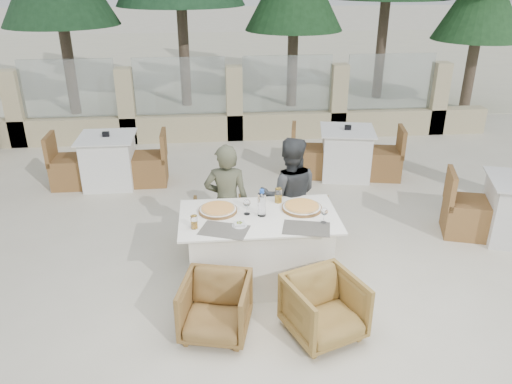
{
  "coord_description": "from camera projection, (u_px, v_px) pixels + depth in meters",
  "views": [
    {
      "loc": [
        -0.5,
        -4.47,
        3.07
      ],
      "look_at": [
        -0.03,
        0.28,
        0.9
      ],
      "focal_mm": 35.0,
      "sensor_mm": 36.0,
      "label": 1
    }
  ],
  "objects": [
    {
      "name": "ground",
      "position": [
        262.0,
        279.0,
        5.36
      ],
      "size": [
        80.0,
        80.0,
        0.0
      ],
      "primitive_type": "plane",
      "color": "beige",
      "rests_on": "ground"
    },
    {
      "name": "beer_glass_right",
      "position": [
        278.0,
        196.0,
        5.29
      ],
      "size": [
        0.09,
        0.09,
        0.16
      ],
      "primitive_type": "cylinder",
      "rotation": [
        0.0,
        0.0,
        -0.19
      ],
      "color": "yellow",
      "rests_on": "dining_table"
    },
    {
      "name": "water_bottle",
      "position": [
        262.0,
        203.0,
        4.98
      ],
      "size": [
        0.1,
        0.1,
        0.29
      ],
      "primitive_type": "cylinder",
      "rotation": [
        0.0,
        0.0,
        0.19
      ],
      "color": "silver",
      "rests_on": "dining_table"
    },
    {
      "name": "dining_table",
      "position": [
        259.0,
        249.0,
        5.19
      ],
      "size": [
        1.6,
        0.9,
        0.77
      ],
      "primitive_type": null,
      "color": "white",
      "rests_on": "ground"
    },
    {
      "name": "pizza_right",
      "position": [
        302.0,
        207.0,
        5.16
      ],
      "size": [
        0.5,
        0.5,
        0.05
      ],
      "primitive_type": "cylinder",
      "rotation": [
        0.0,
        0.0,
        -0.25
      ],
      "color": "orange",
      "rests_on": "dining_table"
    },
    {
      "name": "pine_far_right",
      "position": [
        481.0,
        7.0,
        10.82
      ],
      "size": [
        1.98,
        1.98,
        4.5
      ],
      "primitive_type": "cone",
      "color": "#245127",
      "rests_on": "ground"
    },
    {
      "name": "wine_glass_corner",
      "position": [
        324.0,
        215.0,
        4.85
      ],
      "size": [
        0.1,
        0.1,
        0.18
      ],
      "primitive_type": null,
      "rotation": [
        0.0,
        0.0,
        0.33
      ],
      "color": "silver",
      "rests_on": "dining_table"
    },
    {
      "name": "diner_left",
      "position": [
        227.0,
        203.0,
        5.51
      ],
      "size": [
        0.53,
        0.38,
        1.36
      ],
      "primitive_type": "imported",
      "rotation": [
        0.0,
        0.0,
        3.03
      ],
      "color": "#4A4C37",
      "rests_on": "ground"
    },
    {
      "name": "armchair_far_right",
      "position": [
        297.0,
        223.0,
        5.92
      ],
      "size": [
        0.83,
        0.84,
        0.59
      ],
      "primitive_type": "imported",
      "rotation": [
        0.0,
        0.0,
        2.73
      ],
      "color": "olive",
      "rests_on": "ground"
    },
    {
      "name": "bg_table_b",
      "position": [
        346.0,
        153.0,
        7.84
      ],
      "size": [
        1.77,
        1.11,
        0.77
      ],
      "primitive_type": null,
      "rotation": [
        0.0,
        0.0,
        -0.19
      ],
      "color": "white",
      "rests_on": "ground"
    },
    {
      "name": "placemat_near_left",
      "position": [
        224.0,
        230.0,
        4.76
      ],
      "size": [
        0.53,
        0.44,
        0.0
      ],
      "primitive_type": "cube",
      "rotation": [
        0.0,
        0.0,
        -0.35
      ],
      "color": "#605B52",
      "rests_on": "dining_table"
    },
    {
      "name": "beer_glass_left",
      "position": [
        194.0,
        222.0,
        4.77
      ],
      "size": [
        0.09,
        0.09,
        0.13
      ],
      "primitive_type": "cylinder",
      "rotation": [
        0.0,
        0.0,
        -0.4
      ],
      "color": "gold",
      "rests_on": "dining_table"
    },
    {
      "name": "sand_patch",
      "position": [
        220.0,
        59.0,
        18.05
      ],
      "size": [
        30.0,
        16.0,
        0.01
      ],
      "primitive_type": "cube",
      "color": "beige",
      "rests_on": "ground"
    },
    {
      "name": "armchair_near_left",
      "position": [
        216.0,
        307.0,
        4.47
      ],
      "size": [
        0.71,
        0.73,
        0.55
      ],
      "primitive_type": "imported",
      "rotation": [
        0.0,
        0.0,
        -0.24
      ],
      "color": "brown",
      "rests_on": "ground"
    },
    {
      "name": "armchair_near_right",
      "position": [
        324.0,
        308.0,
        4.45
      ],
      "size": [
        0.8,
        0.81,
        0.57
      ],
      "primitive_type": "imported",
      "rotation": [
        0.0,
        0.0,
        0.36
      ],
      "color": "olive",
      "rests_on": "ground"
    },
    {
      "name": "pizza_left",
      "position": [
        218.0,
        209.0,
        5.11
      ],
      "size": [
        0.52,
        0.52,
        0.05
      ],
      "primitive_type": "cylinder",
      "rotation": [
        0.0,
        0.0,
        0.42
      ],
      "color": "orange",
      "rests_on": "dining_table"
    },
    {
      "name": "olive_dish",
      "position": [
        239.0,
        224.0,
        4.83
      ],
      "size": [
        0.12,
        0.12,
        0.04
      ],
      "primitive_type": null,
      "rotation": [
        0.0,
        0.0,
        0.14
      ],
      "color": "silver",
      "rests_on": "dining_table"
    },
    {
      "name": "diner_right",
      "position": [
        289.0,
        196.0,
        5.64
      ],
      "size": [
        0.72,
        0.59,
        1.39
      ],
      "primitive_type": "imported",
      "rotation": [
        0.0,
        0.0,
        3.04
      ],
      "color": "#373A3C",
      "rests_on": "ground"
    },
    {
      "name": "armchair_far_left",
      "position": [
        219.0,
        224.0,
        5.93
      ],
      "size": [
        0.59,
        0.61,
        0.55
      ],
      "primitive_type": "imported",
      "rotation": [
        0.0,
        0.0,
        3.13
      ],
      "color": "olive",
      "rests_on": "ground"
    },
    {
      "name": "wine_glass_centre",
      "position": [
        247.0,
        206.0,
        5.03
      ],
      "size": [
        0.09,
        0.09,
        0.18
      ],
      "primitive_type": null,
      "rotation": [
        0.0,
        0.0,
        -0.14
      ],
      "color": "silver",
      "rests_on": "dining_table"
    },
    {
      "name": "bg_table_a",
      "position": [
        109.0,
        161.0,
        7.54
      ],
      "size": [
        1.64,
        0.82,
        0.77
      ],
      "primitive_type": null,
      "rotation": [
        0.0,
        0.0,
        -0.0
      ],
      "color": "white",
      "rests_on": "ground"
    },
    {
      "name": "perimeter_wall_far",
      "position": [
        234.0,
        98.0,
        9.38
      ],
      "size": [
        10.0,
        0.34,
        1.6
      ],
      "primitive_type": null,
      "color": "#C6B88B",
      "rests_on": "ground"
    },
    {
      "name": "placemat_near_right",
      "position": [
        306.0,
        228.0,
        4.79
      ],
      "size": [
        0.51,
        0.4,
        0.0
      ],
      "primitive_type": "cube",
      "rotation": [
        0.0,
        0.0,
        -0.24
      ],
      "color": "#565249",
      "rests_on": "dining_table"
    }
  ]
}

